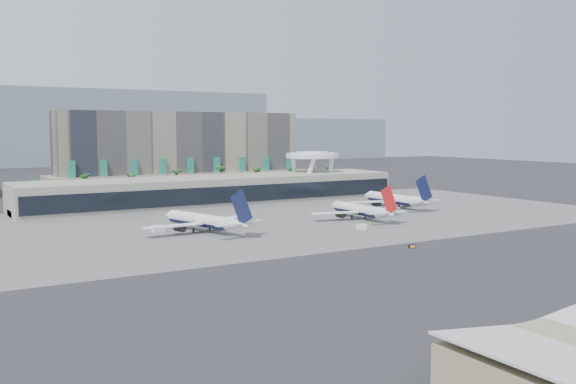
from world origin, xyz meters
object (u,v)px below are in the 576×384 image
taxiway_sign (412,246)px  service_vehicle_a (158,229)px  airliner_centre (360,210)px  airliner_left (203,220)px  service_vehicle_b (361,227)px  airliner_right (394,199)px

taxiway_sign → service_vehicle_a: bearing=147.0°
airliner_centre → airliner_left: bearing=179.7°
airliner_left → service_vehicle_b: airliner_left is taller
airliner_centre → service_vehicle_a: size_ratio=9.57×
airliner_centre → service_vehicle_a: bearing=173.8°
taxiway_sign → service_vehicle_b: bearing=94.9°
airliner_left → taxiway_sign: airliner_left is taller
service_vehicle_a → service_vehicle_b: (58.62, -29.91, -0.13)m
airliner_right → service_vehicle_a: airliner_right is taller
service_vehicle_a → taxiway_sign: size_ratio=1.94×
airliner_left → airliner_centre: airliner_left is taller
airliner_centre → airliner_right: size_ratio=0.93×
airliner_right → taxiway_sign: size_ratio=19.99×
service_vehicle_a → taxiway_sign: service_vehicle_a is taller
airliner_left → airliner_right: (94.47, 17.94, -0.01)m
airliner_centre → taxiway_sign: airliner_centre is taller
airliner_centre → service_vehicle_b: (-14.76, -20.02, -2.59)m
airliner_left → service_vehicle_a: airliner_left is taller
service_vehicle_a → taxiway_sign: 81.18m
airliner_centre → service_vehicle_a: (-73.37, 9.89, -2.46)m
airliner_right → service_vehicle_a: size_ratio=10.31×
airliner_centre → service_vehicle_b: bearing=-124.9°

